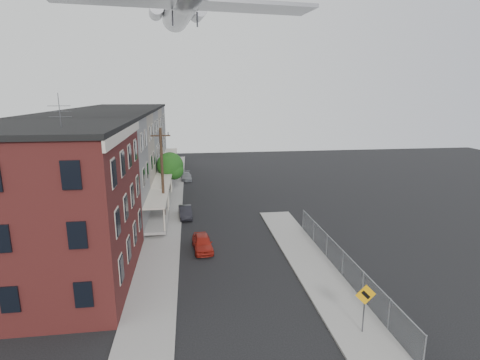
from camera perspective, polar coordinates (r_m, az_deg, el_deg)
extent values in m
plane|color=black|center=(21.13, 1.86, -21.95)|extent=(120.00, 120.00, 0.00)
cube|color=gray|center=(42.86, -10.80, -3.46)|extent=(3.00, 62.00, 0.12)
cube|color=gray|center=(27.35, 11.46, -13.36)|extent=(3.00, 26.00, 0.12)
cube|color=gray|center=(42.79, -8.86, -3.40)|extent=(0.15, 62.00, 0.14)
cube|color=gray|center=(26.93, 8.46, -13.64)|extent=(0.15, 26.00, 0.14)
cube|color=#3D1413|center=(26.66, -27.27, -3.90)|extent=(10.00, 12.00, 10.00)
cube|color=black|center=(25.76, -28.48, 7.13)|extent=(10.30, 12.30, 0.30)
cube|color=beige|center=(24.49, -17.12, 6.84)|extent=(0.16, 12.20, 0.60)
cylinder|color=#515156|center=(23.16, -25.79, 9.40)|extent=(0.04, 0.04, 2.00)
cube|color=slate|center=(35.47, -22.30, 0.53)|extent=(10.00, 7.00, 10.00)
cube|color=black|center=(34.80, -23.04, 8.83)|extent=(10.25, 7.00, 0.30)
cube|color=gray|center=(35.63, -12.41, -6.16)|extent=(1.80, 6.40, 0.25)
cube|color=beige|center=(34.97, -12.58, -2.76)|extent=(1.90, 6.50, 0.15)
cube|color=slate|center=(42.15, -19.99, 2.60)|extent=(10.00, 7.00, 10.00)
cube|color=black|center=(41.58, -20.55, 9.59)|extent=(10.25, 7.00, 0.30)
cube|color=gray|center=(42.28, -11.68, -3.04)|extent=(1.80, 6.40, 0.25)
cube|color=beige|center=(41.73, -11.81, -0.14)|extent=(1.90, 6.50, 0.15)
cube|color=slate|center=(48.92, -18.31, 4.09)|extent=(10.00, 7.00, 10.00)
cube|color=black|center=(48.43, -18.75, 10.11)|extent=(10.25, 7.00, 0.30)
cube|color=gray|center=(49.03, -11.15, -0.77)|extent=(1.80, 6.40, 0.25)
cube|color=beige|center=(48.56, -11.26, 1.75)|extent=(1.90, 6.50, 0.15)
cube|color=slate|center=(55.74, -17.03, 5.22)|extent=(10.00, 7.00, 10.00)
cube|color=black|center=(55.32, -17.39, 10.51)|extent=(10.25, 7.00, 0.30)
cube|color=gray|center=(55.84, -10.75, 0.94)|extent=(1.80, 6.40, 0.25)
cube|color=beige|center=(55.43, -10.84, 3.17)|extent=(1.90, 6.50, 0.15)
cube|color=slate|center=(62.61, -16.03, 6.10)|extent=(10.00, 7.00, 10.00)
cube|color=black|center=(62.23, -16.34, 10.81)|extent=(10.25, 7.00, 0.30)
cube|color=gray|center=(62.70, -10.43, 2.28)|extent=(1.80, 6.40, 0.25)
cube|color=beige|center=(62.33, -10.52, 4.27)|extent=(1.90, 6.50, 0.15)
cylinder|color=gray|center=(19.85, 26.28, -22.71)|extent=(0.06, 0.06, 1.90)
cylinder|color=gray|center=(21.94, 21.75, -18.57)|extent=(0.06, 0.06, 1.90)
cylinder|color=gray|center=(24.22, 18.21, -15.10)|extent=(0.06, 0.06, 1.90)
cylinder|color=gray|center=(26.64, 15.38, -12.21)|extent=(0.06, 0.06, 1.90)
cylinder|color=gray|center=(29.17, 13.08, -9.78)|extent=(0.06, 0.06, 1.90)
cylinder|color=gray|center=(31.78, 11.18, -7.74)|extent=(0.06, 0.06, 1.90)
cylinder|color=gray|center=(34.46, 9.58, -6.00)|extent=(0.06, 0.06, 1.90)
cube|color=gray|center=(26.28, 15.50, -10.43)|extent=(0.04, 18.00, 0.04)
cube|color=gray|center=(26.64, 15.38, -12.21)|extent=(0.02, 18.00, 1.80)
cylinder|color=#515156|center=(21.16, 18.35, -18.43)|extent=(0.07, 0.07, 2.60)
cube|color=#E89E0C|center=(20.66, 18.60, -16.23)|extent=(1.10, 0.03, 1.10)
cube|color=black|center=(20.64, 18.62, -16.25)|extent=(0.52, 0.02, 0.52)
cylinder|color=black|center=(35.96, -11.74, 0.60)|extent=(0.26, 0.26, 9.00)
cube|color=black|center=(35.35, -12.03, 6.62)|extent=(1.80, 0.12, 0.12)
cylinder|color=black|center=(35.38, -13.18, 6.90)|extent=(0.08, 0.08, 0.25)
cylinder|color=black|center=(35.28, -10.90, 6.99)|extent=(0.08, 0.08, 0.25)
cylinder|color=black|center=(46.41, -10.49, -0.71)|extent=(0.24, 0.24, 2.40)
sphere|color=#164913|center=(45.91, -10.62, 2.20)|extent=(3.20, 3.20, 3.20)
sphere|color=#164913|center=(45.70, -9.98, 1.46)|extent=(2.24, 2.24, 2.24)
imported|color=#A01F14|center=(30.03, -5.74, -9.50)|extent=(1.74, 3.71, 1.23)
imported|color=black|center=(37.75, -8.33, -4.85)|extent=(1.46, 3.54, 1.14)
imported|color=slate|center=(53.77, -8.19, 0.55)|extent=(1.66, 3.71, 1.06)
cone|color=#BBBCC0|center=(51.48, -9.87, 23.02)|extent=(3.54, 3.36, 3.21)
cube|color=#939399|center=(38.04, -8.00, 25.13)|extent=(24.44, 6.94, 0.35)
cylinder|color=#939399|center=(47.91, -12.66, 23.90)|extent=(2.06, 4.18, 1.61)
cylinder|color=#939399|center=(48.35, -6.40, 24.02)|extent=(2.06, 4.18, 1.61)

